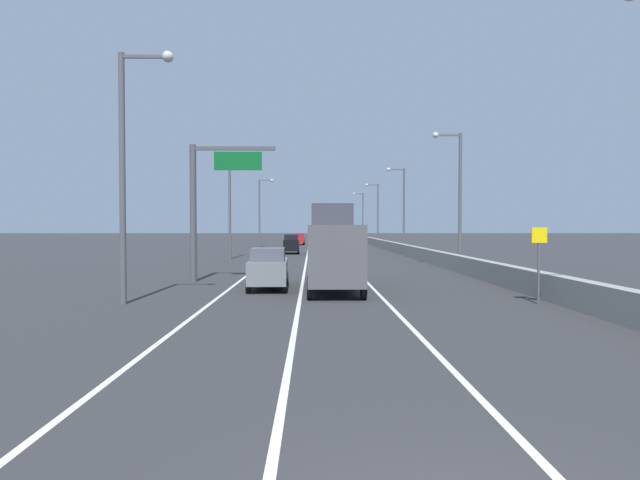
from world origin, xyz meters
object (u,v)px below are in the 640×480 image
lamp_post_left_near (129,159)px  car_red_0 (299,239)px  car_black_2 (291,244)px  car_green_3 (321,245)px  overhead_sign_gantry (207,195)px  lamp_post_left_far (261,208)px  lamp_post_right_third (402,204)px  lamp_post_right_fourth (376,210)px  lamp_post_right_second (456,190)px  car_gray_1 (268,268)px  box_truck (333,249)px  speed_advisory_sign (539,259)px  lamp_post_right_fifth (362,213)px  lamp_post_left_mid (233,198)px

lamp_post_left_near → car_red_0: 66.73m
car_black_2 → car_green_3: (3.21, -2.23, -0.02)m
overhead_sign_gantry → lamp_post_left_far: size_ratio=0.76×
lamp_post_right_third → lamp_post_right_fourth: bearing=90.3°
lamp_post_right_second → lamp_post_right_fourth: bearing=90.2°
lamp_post_right_third → lamp_post_left_far: size_ratio=1.00×
lamp_post_right_fourth → car_red_0: bearing=179.2°
overhead_sign_gantry → car_gray_1: size_ratio=1.65×
lamp_post_left_near → car_green_3: size_ratio=2.35×
overhead_sign_gantry → car_green_3: (6.68, 27.72, -3.69)m
lamp_post_left_far → box_truck: 53.50m
lamp_post_left_near → lamp_post_left_far: same height
lamp_post_left_far → car_black_2: 20.40m
lamp_post_right_third → lamp_post_left_near: bearing=-112.6°
lamp_post_left_near → car_green_3: bearing=77.5°
overhead_sign_gantry → lamp_post_left_far: 49.21m
speed_advisory_sign → car_red_0: 67.50m
lamp_post_right_fifth → car_black_2: bearing=-103.5°
lamp_post_right_second → lamp_post_left_near: size_ratio=1.00×
car_gray_1 → car_black_2: car_black_2 is taller
lamp_post_right_second → box_truck: (-9.44, -13.00, -3.74)m
speed_advisory_sign → lamp_post_right_third: 42.55m
lamp_post_left_near → lamp_post_left_mid: 28.88m
lamp_post_right_fourth → lamp_post_left_mid: same height
lamp_post_left_mid → car_black_2: 11.82m
lamp_post_right_fourth → car_red_0: size_ratio=2.05×
lamp_post_right_fourth → lamp_post_left_mid: 41.27m
lamp_post_right_fifth → lamp_post_left_mid: same height
car_black_2 → box_truck: size_ratio=0.47×
lamp_post_left_near → car_gray_1: lamp_post_left_near is taller
lamp_post_right_third → car_gray_1: (-12.56, -37.11, -4.67)m
lamp_post_right_fifth → lamp_post_left_far: same height
lamp_post_left_mid → overhead_sign_gantry: bearing=-85.7°
lamp_post_right_second → lamp_post_right_fourth: 48.14m
lamp_post_left_near → lamp_post_right_second: bearing=45.8°
speed_advisory_sign → lamp_post_left_mid: bearing=119.1°
lamp_post_right_fifth → lamp_post_left_far: (-17.51, -32.51, 0.00)m
overhead_sign_gantry → car_red_0: size_ratio=1.56×
lamp_post_left_near → car_black_2: (4.82, 38.55, -4.61)m
car_red_0 → car_green_3: bearing=-84.2°
car_green_3 → lamp_post_right_second: bearing=-62.3°
lamp_post_right_fifth → car_red_0: size_ratio=2.05×
lamp_post_right_second → lamp_post_left_far: same height
car_green_3 → overhead_sign_gantry: bearing=-103.5°
lamp_post_right_fourth → car_black_2: (-12.61, -27.66, -4.61)m
lamp_post_right_second → lamp_post_right_fifth: (-0.33, 72.21, 0.00)m
lamp_post_right_second → car_red_0: (-12.64, 48.31, -4.72)m
car_green_3 → box_truck: size_ratio=0.47×
box_truck → lamp_post_left_mid: bearing=109.3°
speed_advisory_sign → box_truck: 9.46m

